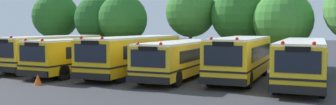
# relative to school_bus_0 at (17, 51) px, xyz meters

# --- Properties ---
(ground_plane) EXTENTS (160.00, 160.00, 0.00)m
(ground_plane) POSITION_rel_school_bus_0_xyz_m (10.91, 0.02, -1.34)
(ground_plane) COLOR #38383D
(school_bus_0) EXTENTS (2.79, 11.21, 2.54)m
(school_bus_0) POSITION_rel_school_bus_0_xyz_m (0.00, 0.00, 0.00)
(school_bus_0) COLOR yellow
(school_bus_0) RESTS_ON ground_plane
(school_bus_1) EXTENTS (2.58, 9.82, 2.74)m
(school_bus_1) POSITION_rel_school_bus_0_xyz_m (3.68, -0.00, 0.10)
(school_bus_1) COLOR yellow
(school_bus_1) RESTS_ON ground_plane
(school_bus_2) EXTENTS (2.78, 11.74, 2.62)m
(school_bus_2) POSITION_rel_school_bus_0_xyz_m (7.29, 0.02, 0.04)
(school_bus_2) COLOR yellow
(school_bus_2) RESTS_ON ground_plane
(school_bus_3) EXTENTS (2.89, 11.34, 2.77)m
(school_bus_3) POSITION_rel_school_bus_0_xyz_m (10.88, 0.20, 0.12)
(school_bus_3) COLOR yellow
(school_bus_3) RESTS_ON ground_plane
(school_bus_4) EXTENTS (2.63, 10.67, 2.52)m
(school_bus_4) POSITION_rel_school_bus_0_xyz_m (14.59, -0.13, -0.01)
(school_bus_4) COLOR yellow
(school_bus_4) RESTS_ON ground_plane
(school_bus_5) EXTENTS (2.63, 9.23, 2.79)m
(school_bus_5) POSITION_rel_school_bus_0_xyz_m (18.33, 0.20, 0.12)
(school_bus_5) COLOR yellow
(school_bus_5) RESTS_ON ground_plane
(school_bus_6) EXTENTS (2.63, 11.44, 2.67)m
(school_bus_6) POSITION_rel_school_bus_0_xyz_m (21.96, 0.19, 0.07)
(school_bus_6) COLOR yellow
(school_bus_6) RESTS_ON ground_plane
(tree_0) EXTENTS (5.01, 5.01, 7.03)m
(tree_0) POSITION_rel_school_bus_0_xyz_m (-4.15, 9.50, 3.16)
(tree_0) COLOR #4C3823
(tree_0) RESTS_ON ground_plane
(tree_1) EXTENTS (5.02, 5.02, 6.62)m
(tree_1) POSITION_rel_school_bus_0_xyz_m (1.76, 9.20, 2.77)
(tree_1) COLOR #4C3823
(tree_1) RESTS_ON ground_plane
(tree_2) EXTENTS (4.85, 4.85, 6.51)m
(tree_2) POSITION_rel_school_bus_0_xyz_m (4.90, 8.70, 2.77)
(tree_2) COLOR #4C3823
(tree_2) RESTS_ON ground_plane
(tree_3) EXTENTS (4.84, 4.75, 7.10)m
(tree_3) POSITION_rel_school_bus_0_xyz_m (11.55, 10.12, 3.48)
(tree_3) COLOR #4C3823
(tree_3) RESTS_ON ground_plane
(tree_4) EXTENTS (5.18, 5.09, 6.94)m
(tree_4) POSITION_rel_school_bus_0_xyz_m (15.80, 10.29, 2.99)
(tree_4) COLOR #4C3823
(tree_4) RESTS_ON ground_plane
(tree_5) EXTENTS (4.84, 4.84, 6.28)m
(tree_5) POSITION_rel_school_bus_0_xyz_m (19.96, 8.75, 2.54)
(tree_5) COLOR #4C3823
(tree_5) RESTS_ON ground_plane
(traffic_cone) EXTENTS (0.46, 0.46, 0.61)m
(traffic_cone) POSITION_rel_school_bus_0_xyz_m (8.17, -6.37, -1.04)
(traffic_cone) COLOR #EA5914
(traffic_cone) RESTS_ON ground_plane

